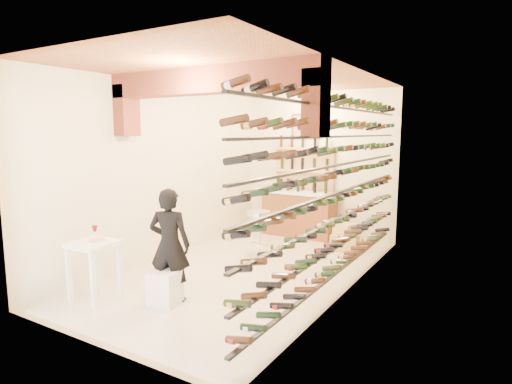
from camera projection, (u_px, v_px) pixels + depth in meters
ground at (247, 270)px, 7.13m from camera, size 6.00×6.00×0.00m
room_shell at (237, 136)px, 6.59m from camera, size 3.52×6.02×3.21m
wine_rack at (336, 185)px, 6.13m from camera, size 0.32×5.70×2.56m
back_counter at (299, 212)px, 9.46m from camera, size 1.70×0.62×1.29m
back_shelving at (304, 183)px, 9.57m from camera, size 1.40×0.31×2.73m
tasting_table at (94, 252)px, 5.78m from camera, size 0.60×0.60×1.01m
white_stool at (165, 288)px, 5.70m from camera, size 0.43×0.43×0.47m
person at (170, 245)px, 5.77m from camera, size 0.67×0.56×1.57m
chrome_barstool at (259, 231)px, 7.82m from camera, size 0.45×0.45×0.87m
crate_lower at (345, 243)px, 8.33m from camera, size 0.55×0.41×0.31m
crate_upper at (345, 229)px, 8.29m from camera, size 0.49×0.42×0.24m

